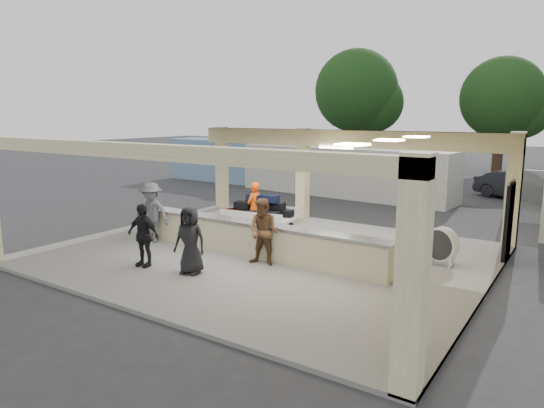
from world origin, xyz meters
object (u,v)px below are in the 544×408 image
Objects in this scene: passenger_b at (143,235)px; container_white at (343,171)px; passenger_a at (264,232)px; luggage_cart at (259,212)px; car_dark at (519,186)px; drum_fan at (441,245)px; passenger_d at (190,240)px; passenger_c at (151,212)px; container_blue at (240,161)px; baggage_handler at (254,208)px; baggage_counter at (255,239)px.

container_white is at bearing 87.13° from passenger_b.
passenger_b is (-2.57, -1.85, -0.06)m from passenger_a.
luggage_cart reaches higher than car_dark.
luggage_cart is 6.03m from drum_fan.
drum_fan is at bearing 26.95° from passenger_d.
passenger_a is 4.26m from passenger_c.
passenger_d is (0.98, -4.39, 0.14)m from luggage_cart.
container_blue is (-14.79, 10.50, 0.63)m from drum_fan.
container_blue is (-10.88, 13.16, 0.27)m from passenger_a.
container_white is (-2.34, 13.68, 0.26)m from passenger_d.
luggage_cart is 14.15m from car_dark.
car_dark is (6.39, 12.86, -0.29)m from baggage_handler.
passenger_b is 13.96m from container_white.
baggage_counter is at bearing -2.22° from passenger_c.
container_white reaches higher than passenger_c.
car_dark is (5.32, 17.06, -0.27)m from passenger_d.
passenger_a is 1.07× the size of passenger_b.
drum_fan is at bearing -47.53° from container_white.
baggage_handler is at bearing 126.08° from baggage_counter.
baggage_handler is 1.02× the size of passenger_d.
passenger_a is at bearing -61.48° from luggage_cart.
baggage_handler is at bearing 90.95° from passenger_d.
baggage_handler is at bearing -48.80° from container_blue.
car_dark is at bearing 65.31° from passenger_a.
car_dark is 0.42× the size of container_blue.
passenger_c reaches higher than passenger_a.
container_blue is at bearing 112.37° from passenger_b.
container_white is (-3.48, 12.08, 0.22)m from passenger_a.
passenger_a is 3.17m from passenger_b.
passenger_a reaches higher than baggage_counter.
container_blue reaches higher than drum_fan.
container_blue reaches higher than container_white.
container_blue is at bearing -140.31° from baggage_handler.
baggage_counter is 2.72m from luggage_cart.
car_dark is at bearing 72.03° from baggage_counter.
luggage_cart is 1.29× the size of passenger_c.
drum_fan is 11.98m from container_white.
drum_fan is 0.09× the size of container_white.
passenger_c is (-2.15, -2.79, 0.23)m from luggage_cart.
passenger_c reaches higher than passenger_d.
container_blue is at bearing 121.58° from luggage_cart.
passenger_a is at bearing 41.48° from passenger_d.
passenger_b is at bearing -4.57° from baggage_handler.
drum_fan is 0.25× the size of car_dark.
car_dark is (8.45, 15.46, -0.36)m from passenger_c.
passenger_a is at bearing -168.33° from car_dark.
container_white is (0.79, 12.08, 0.17)m from passenger_c.
luggage_cart is 9.40m from container_white.
luggage_cart is 1.40× the size of baggage_handler.
baggage_handler is 0.43× the size of car_dark.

